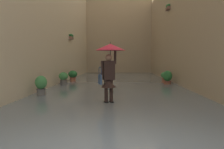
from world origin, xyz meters
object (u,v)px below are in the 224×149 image
at_px(person_wading, 109,61).
at_px(potted_plant_near_left, 165,77).
at_px(potted_plant_mid_right, 73,75).
at_px(potted_plant_mid_left, 168,78).
at_px(potted_plant_far_right, 63,78).
at_px(potted_plant_near_right, 41,85).

bearing_deg(person_wading, potted_plant_near_left, -115.13).
xyz_separation_m(person_wading, potted_plant_mid_right, (2.84, -7.53, -1.05)).
bearing_deg(potted_plant_mid_left, potted_plant_far_right, 6.26).
bearing_deg(potted_plant_mid_right, potted_plant_near_left, 172.09).
height_order(potted_plant_mid_right, potted_plant_mid_left, potted_plant_mid_left).
bearing_deg(potted_plant_mid_right, potted_plant_far_right, 89.53).
bearing_deg(potted_plant_near_left, potted_plant_near_right, 41.19).
xyz_separation_m(potted_plant_near_left, potted_plant_far_right, (6.00, 1.62, 0.04)).
height_order(potted_plant_mid_right, potted_plant_near_right, potted_plant_near_right).
bearing_deg(potted_plant_near_left, potted_plant_mid_right, -7.91).
bearing_deg(potted_plant_near_right, potted_plant_near_left, -138.81).
bearing_deg(potted_plant_mid_left, potted_plant_near_right, 35.61).
xyz_separation_m(potted_plant_near_right, potted_plant_far_right, (-0.00, -3.63, -0.03)).
height_order(potted_plant_near_right, potted_plant_mid_left, potted_plant_near_right).
bearing_deg(person_wading, potted_plant_far_right, -60.62).
height_order(person_wading, potted_plant_near_right, person_wading).
bearing_deg(person_wading, potted_plant_mid_left, -118.58).
relative_size(person_wading, potted_plant_far_right, 2.67).
bearing_deg(person_wading, potted_plant_near_right, -26.83).
distance_m(person_wading, potted_plant_near_left, 7.48).
distance_m(potted_plant_mid_right, potted_plant_near_left, 6.04).
relative_size(potted_plant_mid_right, potted_plant_far_right, 0.96).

